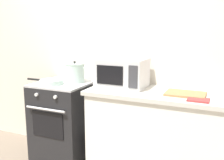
{
  "coord_description": "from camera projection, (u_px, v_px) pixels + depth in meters",
  "views": [
    {
      "loc": [
        1.36,
        -1.85,
        1.54
      ],
      "look_at": [
        0.26,
        0.6,
        1.0
      ],
      "focal_mm": 42.5,
      "sensor_mm": 36.0,
      "label": 1
    }
  ],
  "objects": [
    {
      "name": "back_wall",
      "position": [
        128.0,
        53.0,
        3.01
      ],
      "size": [
        4.4,
        0.1,
        2.5
      ],
      "primitive_type": "cube",
      "color": "silver",
      "rests_on": "ground_plane"
    },
    {
      "name": "lower_cabinet_right",
      "position": [
        172.0,
        140.0,
        2.61
      ],
      "size": [
        1.64,
        0.56,
        0.88
      ],
      "primitive_type": "cube",
      "color": "white",
      "rests_on": "ground_plane"
    },
    {
      "name": "countertop_right",
      "position": [
        174.0,
        95.0,
        2.52
      ],
      "size": [
        1.7,
        0.6,
        0.04
      ],
      "primitive_type": "cube",
      "color": "beige",
      "rests_on": "lower_cabinet_right"
    },
    {
      "name": "stove",
      "position": [
        64.0,
        121.0,
        3.09
      ],
      "size": [
        0.6,
        0.64,
        0.92
      ],
      "color": "black",
      "rests_on": "ground_plane"
    },
    {
      "name": "stock_pot",
      "position": [
        75.0,
        73.0,
        3.0
      ],
      "size": [
        0.3,
        0.22,
        0.24
      ],
      "color": "silver",
      "rests_on": "stove"
    },
    {
      "name": "frying_pan",
      "position": [
        51.0,
        82.0,
        2.91
      ],
      "size": [
        0.46,
        0.26,
        0.05
      ],
      "color": "silver",
      "rests_on": "stove"
    },
    {
      "name": "microwave",
      "position": [
        122.0,
        73.0,
        2.76
      ],
      "size": [
        0.5,
        0.37,
        0.3
      ],
      "color": "silver",
      "rests_on": "countertop_right"
    },
    {
      "name": "cutting_board",
      "position": [
        185.0,
        94.0,
        2.45
      ],
      "size": [
        0.36,
        0.26,
        0.02
      ],
      "primitive_type": "cube",
      "color": "#997047",
      "rests_on": "countertop_right"
    },
    {
      "name": "oven_mitt",
      "position": [
        198.0,
        100.0,
        2.26
      ],
      "size": [
        0.18,
        0.14,
        0.02
      ],
      "primitive_type": "cube",
      "color": "#993333",
      "rests_on": "countertop_right"
    }
  ]
}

